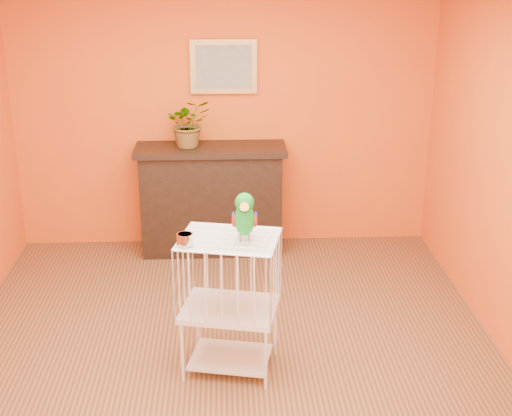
{
  "coord_description": "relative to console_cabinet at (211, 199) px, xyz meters",
  "views": [
    {
      "loc": [
        -0.01,
        -4.43,
        2.79
      ],
      "look_at": [
        0.19,
        -0.09,
        1.2
      ],
      "focal_mm": 50.0,
      "sensor_mm": 36.0,
      "label": 1
    }
  ],
  "objects": [
    {
      "name": "birdcage",
      "position": [
        0.15,
        -2.09,
        -0.01
      ],
      "size": [
        0.73,
        0.61,
        0.98
      ],
      "rotation": [
        0.0,
        0.0,
        -0.21
      ],
      "color": "silver",
      "rests_on": "ground"
    },
    {
      "name": "feed_cup",
      "position": [
        -0.13,
        -2.2,
        0.5
      ],
      "size": [
        0.11,
        0.11,
        0.08
      ],
      "primitive_type": "cylinder",
      "color": "silver",
      "rests_on": "birdcage"
    },
    {
      "name": "framed_picture",
      "position": [
        0.14,
        0.21,
        1.23
      ],
      "size": [
        0.62,
        0.04,
        0.5
      ],
      "color": "#BA8942",
      "rests_on": "room_shell"
    },
    {
      "name": "parrot",
      "position": [
        0.25,
        -2.15,
        0.64
      ],
      "size": [
        0.17,
        0.31,
        0.35
      ],
      "rotation": [
        0.0,
        0.0,
        -0.03
      ],
      "color": "#59544C",
      "rests_on": "birdcage"
    },
    {
      "name": "ground",
      "position": [
        0.14,
        -2.01,
        -0.52
      ],
      "size": [
        4.5,
        4.5,
        0.0
      ],
      "primitive_type": "plane",
      "color": "brown",
      "rests_on": "ground"
    },
    {
      "name": "console_cabinet",
      "position": [
        0.0,
        0.0,
        0.0
      ],
      "size": [
        1.41,
        0.51,
        1.04
      ],
      "color": "black",
      "rests_on": "ground"
    },
    {
      "name": "room_shell",
      "position": [
        0.14,
        -2.01,
        1.06
      ],
      "size": [
        4.5,
        4.5,
        4.5
      ],
      "color": "#DD4714",
      "rests_on": "ground"
    },
    {
      "name": "potted_plant",
      "position": [
        -0.19,
        0.02,
        0.7
      ],
      "size": [
        0.49,
        0.53,
        0.35
      ],
      "primitive_type": "imported",
      "rotation": [
        0.0,
        0.0,
        0.22
      ],
      "color": "#26722D",
      "rests_on": "console_cabinet"
    }
  ]
}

